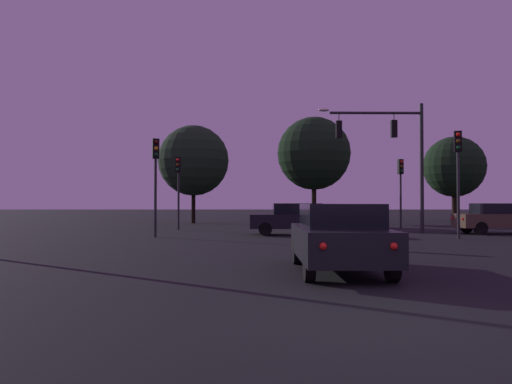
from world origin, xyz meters
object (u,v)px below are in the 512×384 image
(car_crossing_right, at_px, (295,218))
(car_crossing_left, at_px, (502,218))
(traffic_light_median, at_px, (156,167))
(tree_center_horizon, at_px, (194,161))
(traffic_signal_mast_arm, at_px, (393,144))
(tree_behind_sign, at_px, (314,154))
(traffic_light_corner_right, at_px, (401,179))
(tree_left_far, at_px, (454,167))
(traffic_light_corner_left, at_px, (179,178))
(traffic_light_far_side, at_px, (458,163))
(car_nearside_lane, at_px, (339,236))

(car_crossing_right, bearing_deg, car_crossing_left, 4.07)
(traffic_light_median, distance_m, tree_center_horizon, 15.13)
(traffic_light_median, distance_m, car_crossing_right, 7.01)
(traffic_signal_mast_arm, relative_size, tree_behind_sign, 0.82)
(traffic_light_corner_right, xyz_separation_m, tree_left_far, (8.57, 13.12, 1.72))
(car_crossing_right, relative_size, tree_center_horizon, 0.58)
(tree_behind_sign, bearing_deg, traffic_light_corner_left, -132.14)
(tree_behind_sign, height_order, tree_left_far, tree_behind_sign)
(tree_behind_sign, xyz_separation_m, tree_left_far, (12.82, 4.82, -0.68))
(traffic_light_corner_left, height_order, traffic_light_corner_right, traffic_light_corner_right)
(traffic_light_far_side, bearing_deg, traffic_light_corner_left, 152.42)
(car_nearside_lane, distance_m, tree_left_far, 35.49)
(traffic_light_median, distance_m, car_nearside_lane, 12.97)
(traffic_light_corner_right, relative_size, car_crossing_right, 0.97)
(traffic_light_corner_left, bearing_deg, tree_left_far, 34.02)
(car_nearside_lane, height_order, tree_behind_sign, tree_behind_sign)
(traffic_light_far_side, distance_m, car_nearside_lane, 12.51)
(car_crossing_left, relative_size, tree_behind_sign, 0.57)
(traffic_light_corner_left, xyz_separation_m, traffic_light_far_side, (13.16, -6.88, 0.32))
(traffic_signal_mast_arm, height_order, traffic_light_median, traffic_signal_mast_arm)
(car_crossing_right, bearing_deg, tree_behind_sign, 79.52)
(traffic_light_corner_right, height_order, tree_center_horizon, tree_center_horizon)
(traffic_light_median, bearing_deg, traffic_light_corner_right, 29.57)
(traffic_light_corner_right, bearing_deg, traffic_light_median, -150.43)
(traffic_light_corner_right, relative_size, tree_behind_sign, 0.51)
(traffic_light_corner_right, bearing_deg, car_nearside_lane, -110.37)
(traffic_light_median, bearing_deg, traffic_light_far_side, -3.93)
(traffic_light_corner_right, bearing_deg, tree_behind_sign, 117.15)
(traffic_light_corner_left, bearing_deg, traffic_signal_mast_arm, -12.32)
(traffic_signal_mast_arm, height_order, tree_center_horizon, tree_center_horizon)
(tree_behind_sign, bearing_deg, tree_center_horizon, -175.11)
(car_nearside_lane, bearing_deg, traffic_signal_mast_arm, 69.96)
(traffic_light_corner_left, distance_m, traffic_light_corner_right, 13.28)
(car_crossing_right, bearing_deg, traffic_light_median, -165.22)
(traffic_light_median, height_order, car_nearside_lane, traffic_light_median)
(traffic_light_corner_left, xyz_separation_m, car_nearside_lane, (6.28, -17.02, -2.17))
(traffic_light_median, xyz_separation_m, tree_behind_sign, (9.01, 15.83, 2.23))
(car_crossing_left, xyz_separation_m, tree_center_horizon, (-17.03, 12.61, 3.95))
(traffic_signal_mast_arm, xyz_separation_m, car_crossing_left, (5.15, -1.01, -3.80))
(traffic_light_median, xyz_separation_m, car_nearside_lane, (6.37, -11.06, -2.34))
(traffic_light_corner_right, relative_size, traffic_light_median, 0.94)
(traffic_light_corner_left, height_order, traffic_light_far_side, traffic_light_far_side)
(traffic_signal_mast_arm, height_order, traffic_light_far_side, traffic_signal_mast_arm)
(traffic_light_far_side, relative_size, car_crossing_right, 1.08)
(tree_behind_sign, bearing_deg, car_nearside_lane, -95.61)
(traffic_light_corner_left, distance_m, tree_center_horizon, 9.25)
(traffic_signal_mast_arm, distance_m, car_nearside_lane, 15.89)
(car_crossing_right, xyz_separation_m, tree_left_far, (15.44, 18.96, 3.90))
(traffic_light_corner_right, distance_m, car_crossing_left, 6.58)
(traffic_signal_mast_arm, height_order, tree_behind_sign, tree_behind_sign)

